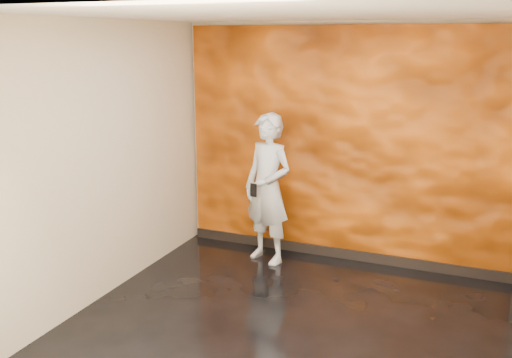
# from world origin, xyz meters

# --- Properties ---
(room) EXTENTS (4.02, 4.02, 2.81)m
(room) POSITION_xyz_m (0.00, 0.00, 1.40)
(room) COLOR black
(room) RESTS_ON ground
(feature_wall) EXTENTS (3.90, 0.06, 2.75)m
(feature_wall) POSITION_xyz_m (0.00, 1.96, 1.38)
(feature_wall) COLOR orange
(feature_wall) RESTS_ON ground
(baseboard) EXTENTS (3.90, 0.04, 0.12)m
(baseboard) POSITION_xyz_m (0.00, 1.92, 0.06)
(baseboard) COLOR black
(baseboard) RESTS_ON ground
(man) EXTENTS (0.76, 0.63, 1.78)m
(man) POSITION_xyz_m (-0.78, 1.52, 0.89)
(man) COLOR #A1A8B2
(man) RESTS_ON ground
(phone) EXTENTS (0.08, 0.04, 0.15)m
(phone) POSITION_xyz_m (-0.86, 1.27, 0.93)
(phone) COLOR black
(phone) RESTS_ON man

